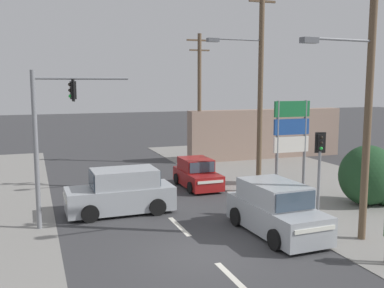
{
  "coord_description": "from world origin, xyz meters",
  "views": [
    {
      "loc": [
        -5.2,
        -13.01,
        5.54
      ],
      "look_at": [
        0.89,
        4.0,
        3.06
      ],
      "focal_mm": 42.0,
      "sensor_mm": 36.0,
      "label": 1
    }
  ],
  "objects": [
    {
      "name": "ground_plane",
      "position": [
        0.0,
        0.0,
        0.0
      ],
      "size": [
        140.0,
        140.0,
        0.0
      ],
      "primitive_type": "plane",
      "color": "#3A3A3D"
    },
    {
      "name": "lane_dash_near",
      "position": [
        0.0,
        -2.0,
        0.0
      ],
      "size": [
        0.2,
        2.4,
        0.01
      ],
      "primitive_type": "cube",
      "color": "silver",
      "rests_on": "ground"
    },
    {
      "name": "lane_dash_mid",
      "position": [
        0.0,
        3.0,
        0.0
      ],
      "size": [
        0.2,
        2.4,
        0.01
      ],
      "primitive_type": "cube",
      "color": "silver",
      "rests_on": "ground"
    },
    {
      "name": "lane_dash_far",
      "position": [
        0.0,
        8.0,
        0.0
      ],
      "size": [
        0.2,
        2.4,
        0.01
      ],
      "primitive_type": "cube",
      "color": "silver",
      "rests_on": "ground"
    },
    {
      "name": "kerb_right_verge",
      "position": [
        9.0,
        2.0,
        0.01
      ],
      "size": [
        10.0,
        44.0,
        0.02
      ],
      "primitive_type": "cube",
      "color": "gray",
      "rests_on": "ground"
    },
    {
      "name": "utility_pole_foreground_right",
      "position": [
        5.53,
        -0.58,
        5.17
      ],
      "size": [
        3.78,
        0.48,
        9.61
      ],
      "color": "brown",
      "rests_on": "ground"
    },
    {
      "name": "utility_pole_midground_right",
      "position": [
        5.4,
        6.9,
        5.63
      ],
      "size": [
        3.78,
        0.37,
        10.53
      ],
      "color": "brown",
      "rests_on": "ground"
    },
    {
      "name": "utility_pole_background_right",
      "position": [
        5.58,
        15.64,
        4.63
      ],
      "size": [
        1.8,
        0.26,
        8.79
      ],
      "color": "brown",
      "rests_on": "ground"
    },
    {
      "name": "traffic_signal_mast",
      "position": [
        -4.57,
        4.56,
        3.83
      ],
      "size": [
        3.68,
        0.48,
        6.0
      ],
      "color": "slate",
      "rests_on": "ground"
    },
    {
      "name": "pedestal_signal_right_kerb",
      "position": [
        5.71,
        2.11,
        2.42
      ],
      "size": [
        0.43,
        0.31,
        3.56
      ],
      "color": "slate",
      "rests_on": "ground"
    },
    {
      "name": "shopping_plaza_sign",
      "position": [
        7.84,
        7.64,
        2.98
      ],
      "size": [
        2.1,
        0.16,
        4.6
      ],
      "color": "slate",
      "rests_on": "ground"
    },
    {
      "name": "roadside_bush",
      "position": [
        9.16,
        3.03,
        1.29
      ],
      "size": [
        2.8,
        2.4,
        2.74
      ],
      "color": "#1E4223",
      "rests_on": "ground"
    },
    {
      "name": "shopfront_wall_far",
      "position": [
        11.0,
        16.0,
        1.8
      ],
      "size": [
        12.0,
        1.0,
        3.6
      ],
      "primitive_type": "cube",
      "color": "gray",
      "rests_on": "ground"
    },
    {
      "name": "hatchback_crossing_left",
      "position": [
        2.94,
        8.95,
        0.7
      ],
      "size": [
        1.79,
        3.65,
        1.53
      ],
      "color": "maroon",
      "rests_on": "ground"
    },
    {
      "name": "suv_oncoming_mid",
      "position": [
        -1.75,
        5.6,
        0.88
      ],
      "size": [
        4.56,
        2.1,
        1.9
      ],
      "color": "#A3A8AD",
      "rests_on": "ground"
    },
    {
      "name": "suv_receding_far",
      "position": [
        3.1,
        1.04,
        0.88
      ],
      "size": [
        2.2,
        4.6,
        1.9
      ],
      "color": "#A3A8AD",
      "rests_on": "ground"
    }
  ]
}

